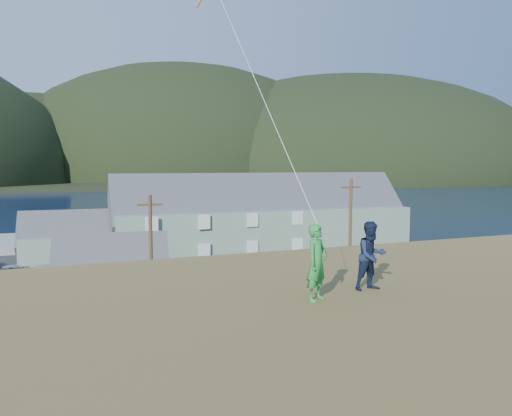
{
  "coord_description": "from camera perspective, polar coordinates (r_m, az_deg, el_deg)",
  "views": [
    {
      "loc": [
        -5.66,
        -29.39,
        10.43
      ],
      "look_at": [
        1.15,
        -12.09,
        8.8
      ],
      "focal_mm": 35.0,
      "sensor_mm": 36.0,
      "label": 1
    }
  ],
  "objects": [
    {
      "name": "shed_white",
      "position": [
        37.98,
        -16.18,
        -7.25
      ],
      "size": [
        8.74,
        6.35,
        6.5
      ],
      "rotation": [
        0.0,
        0.0,
        -0.12
      ],
      "color": "silver",
      "rests_on": "waterfront_lot"
    },
    {
      "name": "ground",
      "position": [
        31.69,
        -10.3,
        -14.29
      ],
      "size": [
        900.0,
        900.0,
        0.0
      ],
      "primitive_type": "plane",
      "color": "#0A1638",
      "rests_on": "ground"
    },
    {
      "name": "kite_flyer_green",
      "position": [
        11.93,
        6.98,
        -6.22
      ],
      "size": [
        0.8,
        0.72,
        1.83
      ],
      "primitive_type": "imported",
      "rotation": [
        0.0,
        0.0,
        0.55
      ],
      "color": "#258838",
      "rests_on": "hillside"
    },
    {
      "name": "wharf",
      "position": [
        70.1,
        -21.56,
        -3.54
      ],
      "size": [
        26.0,
        14.0,
        0.9
      ],
      "primitive_type": "cube",
      "color": "gray",
      "rests_on": "ground"
    },
    {
      "name": "shed_palegreen_far",
      "position": [
        54.64,
        -20.19,
        -3.48
      ],
      "size": [
        10.62,
        6.39,
        6.96
      ],
      "rotation": [
        0.0,
        0.0,
        -0.05
      ],
      "color": "slate",
      "rests_on": "waterfront_lot"
    },
    {
      "name": "lodge",
      "position": [
        55.16,
        0.77,
        -1.27
      ],
      "size": [
        32.81,
        10.26,
        11.43
      ],
      "rotation": [
        0.0,
        0.0,
        -0.03
      ],
      "color": "slate",
      "rests_on": "waterfront_lot"
    },
    {
      "name": "waterfront_lot",
      "position": [
        47.87,
        -14.29,
        -7.67
      ],
      "size": [
        72.0,
        36.0,
        0.12
      ],
      "primitive_type": "cube",
      "color": "#28282B",
      "rests_on": "ground"
    },
    {
      "name": "kite_flyer_navy",
      "position": [
        13.2,
        13.06,
        -5.34
      ],
      "size": [
        0.9,
        0.72,
        1.77
      ],
      "primitive_type": "imported",
      "rotation": [
        0.0,
        0.0,
        0.05
      ],
      "color": "#151F3B",
      "rests_on": "hillside"
    },
    {
      "name": "utility_poles",
      "position": [
        31.77,
        -13.0,
        -5.89
      ],
      "size": [
        32.16,
        0.24,
        9.27
      ],
      "color": "#47331E",
      "rests_on": "waterfront_lot"
    },
    {
      "name": "far_hills",
      "position": [
        311.62,
        -13.88,
        3.3
      ],
      "size": [
        760.0,
        265.0,
        143.0
      ],
      "color": "black",
      "rests_on": "ground"
    },
    {
      "name": "far_shore",
      "position": [
        359.56,
        -20.59,
        3.18
      ],
      "size": [
        900.0,
        320.0,
        2.0
      ],
      "primitive_type": "cube",
      "color": "black",
      "rests_on": "ground"
    },
    {
      "name": "grass_strip",
      "position": [
        29.83,
        -9.53,
        -15.43
      ],
      "size": [
        110.0,
        8.0,
        0.1
      ],
      "primitive_type": "cube",
      "color": "#4C3D19",
      "rests_on": "ground"
    },
    {
      "name": "parked_cars",
      "position": [
        51.51,
        -26.2,
        -6.25
      ],
      "size": [
        22.66,
        13.81,
        1.52
      ],
      "color": "#AAAAAF",
      "rests_on": "waterfront_lot"
    }
  ]
}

